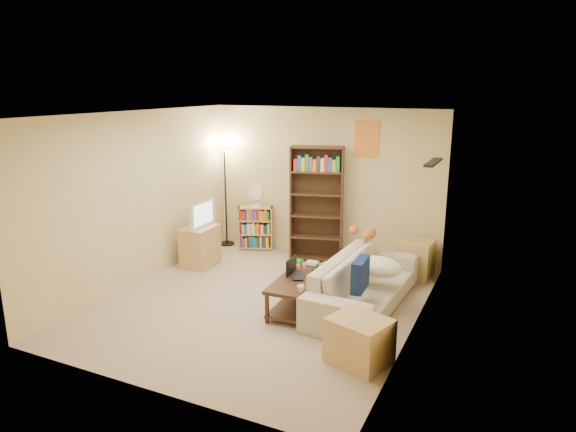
{
  "coord_description": "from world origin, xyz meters",
  "views": [
    {
      "loc": [
        3.04,
        -5.63,
        2.84
      ],
      "look_at": [
        0.07,
        0.71,
        1.05
      ],
      "focal_mm": 32.0,
      "sensor_mm": 36.0,
      "label": 1
    }
  ],
  "objects_px": {
    "tv_stand": "(200,246)",
    "end_cabinet": "(359,341)",
    "sofa": "(364,283)",
    "coffee_table": "(297,292)",
    "tabby_cat": "(366,233)",
    "tall_bookshelf": "(317,201)",
    "laptop": "(301,275)",
    "television": "(199,214)",
    "mug": "(301,289)",
    "floor_lamp": "(225,166)",
    "side_table": "(415,259)",
    "short_bookshelf": "(256,228)",
    "desk_fan": "(256,194)"
  },
  "relations": [
    {
      "from": "tabby_cat",
      "to": "mug",
      "type": "xyz_separation_m",
      "value": [
        -0.28,
        -1.74,
        -0.27
      ]
    },
    {
      "from": "sofa",
      "to": "tall_bookshelf",
      "type": "bearing_deg",
      "value": 43.64
    },
    {
      "from": "television",
      "to": "desk_fan",
      "type": "height_order",
      "value": "desk_fan"
    },
    {
      "from": "coffee_table",
      "to": "side_table",
      "type": "bearing_deg",
      "value": 57.01
    },
    {
      "from": "floor_lamp",
      "to": "side_table",
      "type": "height_order",
      "value": "floor_lamp"
    },
    {
      "from": "mug",
      "to": "short_bookshelf",
      "type": "height_order",
      "value": "short_bookshelf"
    },
    {
      "from": "laptop",
      "to": "short_bookshelf",
      "type": "bearing_deg",
      "value": 14.65
    },
    {
      "from": "tv_stand",
      "to": "end_cabinet",
      "type": "relative_size",
      "value": 1.08
    },
    {
      "from": "tabby_cat",
      "to": "coffee_table",
      "type": "relative_size",
      "value": 0.52
    },
    {
      "from": "mug",
      "to": "end_cabinet",
      "type": "height_order",
      "value": "mug"
    },
    {
      "from": "tabby_cat",
      "to": "desk_fan",
      "type": "xyz_separation_m",
      "value": [
        -2.18,
        0.65,
        0.26
      ]
    },
    {
      "from": "laptop",
      "to": "tv_stand",
      "type": "height_order",
      "value": "tv_stand"
    },
    {
      "from": "sofa",
      "to": "end_cabinet",
      "type": "xyz_separation_m",
      "value": [
        0.37,
        -1.4,
        -0.08
      ]
    },
    {
      "from": "mug",
      "to": "tv_stand",
      "type": "height_order",
      "value": "tv_stand"
    },
    {
      "from": "tall_bookshelf",
      "to": "side_table",
      "type": "height_order",
      "value": "tall_bookshelf"
    },
    {
      "from": "coffee_table",
      "to": "tv_stand",
      "type": "xyz_separation_m",
      "value": [
        -2.15,
        0.97,
        0.04
      ]
    },
    {
      "from": "television",
      "to": "side_table",
      "type": "distance_m",
      "value": 3.44
    },
    {
      "from": "desk_fan",
      "to": "tabby_cat",
      "type": "bearing_deg",
      "value": -16.55
    },
    {
      "from": "tv_stand",
      "to": "floor_lamp",
      "type": "relative_size",
      "value": 0.35
    },
    {
      "from": "tall_bookshelf",
      "to": "short_bookshelf",
      "type": "bearing_deg",
      "value": 159.59
    },
    {
      "from": "sofa",
      "to": "short_bookshelf",
      "type": "relative_size",
      "value": 2.96
    },
    {
      "from": "sofa",
      "to": "laptop",
      "type": "distance_m",
      "value": 0.84
    },
    {
      "from": "tv_stand",
      "to": "tall_bookshelf",
      "type": "bearing_deg",
      "value": 30.85
    },
    {
      "from": "tabby_cat",
      "to": "tv_stand",
      "type": "xyz_separation_m",
      "value": [
        -2.62,
        -0.46,
        -0.42
      ]
    },
    {
      "from": "sofa",
      "to": "side_table",
      "type": "distance_m",
      "value": 1.44
    },
    {
      "from": "mug",
      "to": "short_bookshelf",
      "type": "bearing_deg",
      "value": 128.62
    },
    {
      "from": "laptop",
      "to": "tall_bookshelf",
      "type": "xyz_separation_m",
      "value": [
        -0.54,
        1.84,
        0.56
      ]
    },
    {
      "from": "coffee_table",
      "to": "desk_fan",
      "type": "height_order",
      "value": "desk_fan"
    },
    {
      "from": "desk_fan",
      "to": "short_bookshelf",
      "type": "bearing_deg",
      "value": 135.93
    },
    {
      "from": "laptop",
      "to": "side_table",
      "type": "bearing_deg",
      "value": -59.25
    },
    {
      "from": "tv_stand",
      "to": "sofa",
      "type": "bearing_deg",
      "value": -10.57
    },
    {
      "from": "sofa",
      "to": "coffee_table",
      "type": "bearing_deg",
      "value": 129.56
    },
    {
      "from": "sofa",
      "to": "mug",
      "type": "distance_m",
      "value": 1.02
    },
    {
      "from": "side_table",
      "to": "coffee_table",
      "type": "bearing_deg",
      "value": -119.67
    },
    {
      "from": "side_table",
      "to": "tall_bookshelf",
      "type": "bearing_deg",
      "value": 177.65
    },
    {
      "from": "tv_stand",
      "to": "desk_fan",
      "type": "xyz_separation_m",
      "value": [
        0.44,
        1.1,
        0.68
      ]
    },
    {
      "from": "coffee_table",
      "to": "television",
      "type": "height_order",
      "value": "television"
    },
    {
      "from": "coffee_table",
      "to": "end_cabinet",
      "type": "relative_size",
      "value": 1.68
    },
    {
      "from": "mug",
      "to": "end_cabinet",
      "type": "bearing_deg",
      "value": -30.56
    },
    {
      "from": "tabby_cat",
      "to": "short_bookshelf",
      "type": "distance_m",
      "value": 2.35
    },
    {
      "from": "sofa",
      "to": "tall_bookshelf",
      "type": "relative_size",
      "value": 1.2
    },
    {
      "from": "coffee_table",
      "to": "desk_fan",
      "type": "xyz_separation_m",
      "value": [
        -1.71,
        2.07,
        0.73
      ]
    },
    {
      "from": "floor_lamp",
      "to": "end_cabinet",
      "type": "bearing_deg",
      "value": -40.63
    },
    {
      "from": "sofa",
      "to": "end_cabinet",
      "type": "relative_size",
      "value": 3.84
    },
    {
      "from": "tv_stand",
      "to": "tall_bookshelf",
      "type": "height_order",
      "value": "tall_bookshelf"
    },
    {
      "from": "laptop",
      "to": "television",
      "type": "bearing_deg",
      "value": 42.3
    },
    {
      "from": "sofa",
      "to": "tabby_cat",
      "type": "relative_size",
      "value": 4.42
    },
    {
      "from": "coffee_table",
      "to": "laptop",
      "type": "distance_m",
      "value": 0.23
    },
    {
      "from": "tabby_cat",
      "to": "tall_bookshelf",
      "type": "xyz_separation_m",
      "value": [
        -1.02,
        0.58,
        0.26
      ]
    },
    {
      "from": "sofa",
      "to": "coffee_table",
      "type": "xyz_separation_m",
      "value": [
        -0.72,
        -0.55,
        -0.05
      ]
    }
  ]
}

